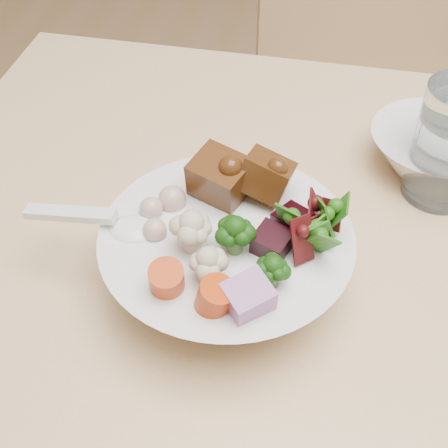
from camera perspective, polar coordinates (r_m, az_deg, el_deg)
name	(u,v)px	position (r m, az deg, el deg)	size (l,w,h in m)	color
chair_far	(375,96)	(1.22, 13.63, 11.33)	(0.51, 0.51, 0.91)	tan
food_bowl	(229,256)	(0.57, 0.42, -2.92)	(0.23, 0.23, 0.12)	silver
soup_spoon	(117,226)	(0.57, -9.77, -0.19)	(0.13, 0.04, 0.03)	silver
side_bowl	(432,151)	(0.75, 18.47, 6.32)	(0.14, 0.14, 0.05)	silver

